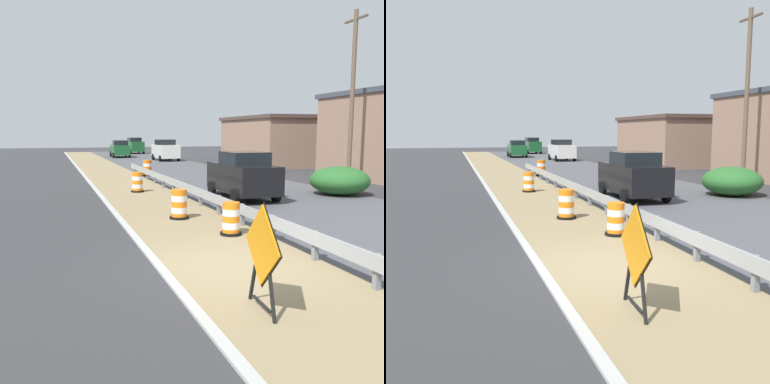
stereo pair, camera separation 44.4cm
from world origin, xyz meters
The scene contains 16 objects.
ground_plane centered at (0.00, 0.00, 0.00)m, with size 160.00×160.00×0.00m, color #333335.
median_dirt_strip centered at (0.62, 0.00, 0.00)m, with size 3.65×120.00×0.01m, color #8E7A56.
curb_near_edge centered at (-1.30, 0.00, 0.00)m, with size 0.20×120.00×0.11m, color #ADADA8.
guardrail_median centered at (2.21, 2.86, 0.52)m, with size 0.18×40.43×0.71m.
warning_sign_diamond centered at (-0.25, -2.39, 1.02)m, with size 0.15×1.44×1.85m.
traffic_barrel_nearest centered at (1.42, 2.79, 0.43)m, with size 0.63×0.63×0.96m.
traffic_barrel_close centered at (0.68, 5.57, 0.46)m, with size 0.67×0.67×1.02m.
traffic_barrel_mid centered at (0.62, 12.73, 0.45)m, with size 0.66×0.66×1.00m.
traffic_barrel_far centered at (2.85, 20.60, 0.49)m, with size 0.73×0.73×1.08m.
car_lead_near_lane centered at (4.74, 9.21, 1.05)m, with size 2.17×4.38×2.11m.
car_trailing_near_lane centered at (8.05, 52.78, 1.12)m, with size 2.18×4.34×2.25m.
car_lead_far_lane centered at (4.60, 44.09, 1.02)m, with size 2.18×4.51×2.03m.
car_mid_far_lane centered at (8.22, 36.24, 1.11)m, with size 2.27×4.36×2.22m.
roadside_shop_far centered at (17.14, 27.29, 2.21)m, with size 8.57×10.66×4.40m.
utility_pole_near centered at (12.43, 11.79, 4.90)m, with size 0.24×1.80×9.48m.
bush_roadside centered at (9.61, 8.80, 0.68)m, with size 2.79×2.79×1.36m, color #286028.
Camera 2 is at (-3.07, -8.76, 2.95)m, focal length 40.79 mm.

